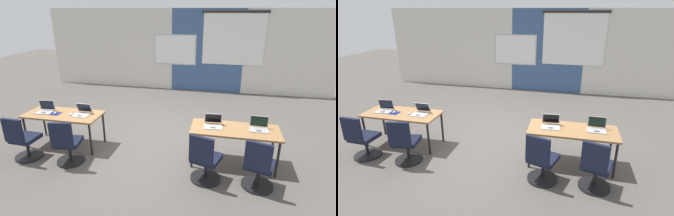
# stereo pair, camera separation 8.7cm
# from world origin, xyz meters

# --- Properties ---
(ground_plane) EXTENTS (24.00, 24.00, 0.00)m
(ground_plane) POSITION_xyz_m (0.00, 0.00, 0.00)
(ground_plane) COLOR #56514C
(back_wall_assembly) EXTENTS (10.00, 0.27, 2.80)m
(back_wall_assembly) POSITION_xyz_m (0.03, 4.20, 1.41)
(back_wall_assembly) COLOR silver
(back_wall_assembly) RESTS_ON ground
(desk_near_left) EXTENTS (1.60, 0.70, 0.72)m
(desk_near_left) POSITION_xyz_m (-1.75, -0.60, 0.66)
(desk_near_left) COLOR #A37547
(desk_near_left) RESTS_ON ground
(desk_near_right) EXTENTS (1.60, 0.70, 0.72)m
(desk_near_right) POSITION_xyz_m (1.75, -0.60, 0.66)
(desk_near_right) COLOR #A37547
(desk_near_right) RESTS_ON ground
(laptop_near_left_end) EXTENTS (0.36, 0.31, 0.24)m
(laptop_near_left_end) POSITION_xyz_m (-2.17, -0.59, 0.77)
(laptop_near_left_end) COLOR #B7B7BC
(laptop_near_left_end) RESTS_ON desk_near_left
(mousepad_near_left_end) EXTENTS (0.22, 0.19, 0.00)m
(mousepad_near_left_end) POSITION_xyz_m (-1.91, -0.64, 0.72)
(mousepad_near_left_end) COLOR navy
(mousepad_near_left_end) RESTS_ON desk_near_left
(mouse_near_left_end) EXTENTS (0.09, 0.11, 0.03)m
(mouse_near_left_end) POSITION_xyz_m (-1.91, -0.64, 0.74)
(mouse_near_left_end) COLOR #B2B2B7
(mouse_near_left_end) RESTS_ON mousepad_near_left_end
(chair_near_left_end) EXTENTS (0.52, 0.55, 0.92)m
(chair_near_left_end) POSITION_xyz_m (-2.20, -1.32, 0.38)
(chair_near_left_end) COLOR black
(chair_near_left_end) RESTS_ON ground
(laptop_near_left_inner) EXTENTS (0.33, 0.32, 0.22)m
(laptop_near_left_inner) POSITION_xyz_m (-1.33, -0.57, 0.77)
(laptop_near_left_inner) COLOR silver
(laptop_near_left_inner) RESTS_ON desk_near_left
(mouse_near_left_inner) EXTENTS (0.06, 0.10, 0.03)m
(mouse_near_left_inner) POSITION_xyz_m (-1.55, -0.63, 0.74)
(mouse_near_left_inner) COLOR silver
(mouse_near_left_inner) RESTS_ON desk_near_left
(chair_near_left_inner) EXTENTS (0.52, 0.57, 0.92)m
(chair_near_left_inner) POSITION_xyz_m (-1.28, -1.28, 0.38)
(chair_near_left_inner) COLOR black
(chair_near_left_inner) RESTS_ON ground
(laptop_near_right_inner) EXTENTS (0.36, 0.34, 0.23)m
(laptop_near_right_inner) POSITION_xyz_m (1.35, -0.57, 0.77)
(laptop_near_right_inner) COLOR silver
(laptop_near_right_inner) RESTS_ON desk_near_right
(chair_near_right_inner) EXTENTS (0.55, 0.60, 0.92)m
(chair_near_right_inner) POSITION_xyz_m (1.28, -1.29, 0.38)
(chair_near_right_inner) COLOR black
(chair_near_right_inner) RESTS_ON ground
(laptop_near_right_end) EXTENTS (0.34, 0.27, 0.24)m
(laptop_near_right_end) POSITION_xyz_m (2.17, -0.53, 0.77)
(laptop_near_right_end) COLOR #B7B7BC
(laptop_near_right_end) RESTS_ON desk_near_right
(chair_near_right_end) EXTENTS (0.55, 0.60, 0.92)m
(chair_near_right_end) POSITION_xyz_m (2.13, -1.30, 0.38)
(chair_near_right_end) COLOR black
(chair_near_right_end) RESTS_ON ground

